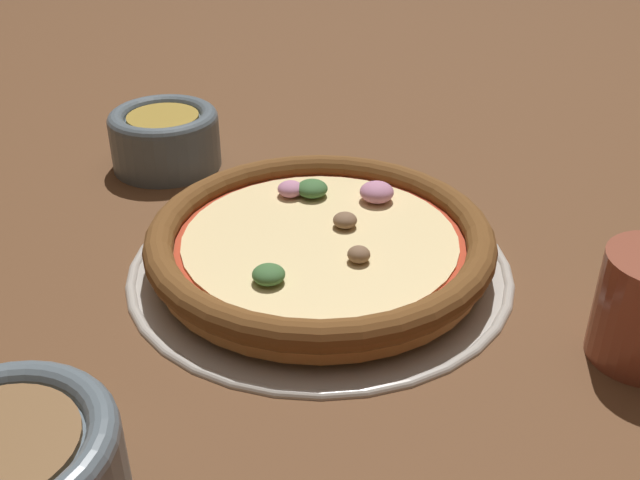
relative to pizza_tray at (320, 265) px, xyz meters
The scene contains 5 objects.
ground_plane 0.00m from the pizza_tray, ahead, with size 3.00×3.00×0.00m, color brown.
pizza_tray is the anchor object (origin of this frame).
pizza 0.02m from the pizza_tray, 81.49° to the right, with size 0.28×0.28×0.04m.
bowl_near 0.26m from the pizza_tray, 28.71° to the right, with size 0.11×0.11×0.06m.
bowl_far 0.30m from the pizza_tray, 78.31° to the left, with size 0.12×0.12×0.06m.
Camera 1 is at (-0.20, 0.48, 0.34)m, focal length 42.00 mm.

